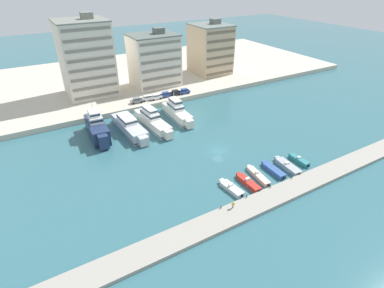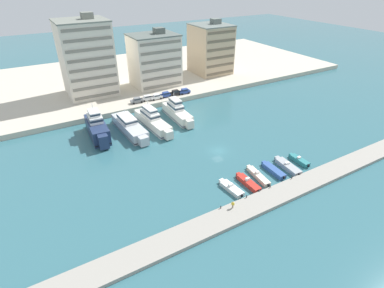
{
  "view_description": "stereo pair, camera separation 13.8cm",
  "coord_description": "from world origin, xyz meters",
  "px_view_note": "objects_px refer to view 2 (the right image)",
  "views": [
    {
      "loc": [
        -38.4,
        -52.8,
        39.93
      ],
      "look_at": [
        -6.24,
        2.66,
        2.5
      ],
      "focal_mm": 28.0,
      "sensor_mm": 36.0,
      "label": 1
    },
    {
      "loc": [
        -38.28,
        -52.87,
        39.93
      ],
      "look_at": [
        -6.24,
        2.66,
        2.5
      ],
      "focal_mm": 28.0,
      "sensor_mm": 36.0,
      "label": 2
    }
  ],
  "objects_px": {
    "car_blue_center_right": "(185,91)",
    "car_grey_far_left": "(137,100)",
    "yacht_ivory_mid_left": "(152,120)",
    "motorboat_grey_center": "(288,166)",
    "motorboat_teal_center_right": "(299,160)",
    "motorboat_cream_mid_left": "(258,176)",
    "motorboat_red_left": "(248,183)",
    "car_white_mid_left": "(156,97)",
    "yacht_silver_left": "(130,126)",
    "yacht_ivory_center_left": "(177,112)",
    "car_white_left": "(147,98)",
    "car_black_center": "(175,93)",
    "motorboat_white_far_left": "(231,188)",
    "car_blue_center_left": "(166,94)",
    "pedestrian_near_edge": "(233,204)",
    "motorboat_blue_center_left": "(273,170)",
    "yacht_navy_far_left": "(97,128)"
  },
  "relations": [
    {
      "from": "car_blue_center_right",
      "to": "car_grey_far_left",
      "type": "bearing_deg",
      "value": 178.88
    },
    {
      "from": "yacht_ivory_mid_left",
      "to": "car_grey_far_left",
      "type": "height_order",
      "value": "yacht_ivory_mid_left"
    },
    {
      "from": "motorboat_grey_center",
      "to": "motorboat_teal_center_right",
      "type": "distance_m",
      "value": 4.29
    },
    {
      "from": "car_blue_center_right",
      "to": "motorboat_cream_mid_left",
      "type": "bearing_deg",
      "value": -100.03
    },
    {
      "from": "motorboat_red_left",
      "to": "car_white_mid_left",
      "type": "bearing_deg",
      "value": 88.35
    },
    {
      "from": "yacht_silver_left",
      "to": "car_grey_far_left",
      "type": "distance_m",
      "value": 17.55
    },
    {
      "from": "yacht_ivory_center_left",
      "to": "car_white_left",
      "type": "bearing_deg",
      "value": 105.47
    },
    {
      "from": "car_black_center",
      "to": "car_blue_center_right",
      "type": "xyz_separation_m",
      "value": [
        3.59,
        -0.28,
        0.0
      ]
    },
    {
      "from": "yacht_silver_left",
      "to": "motorboat_white_far_left",
      "type": "relative_size",
      "value": 2.91
    },
    {
      "from": "yacht_ivory_mid_left",
      "to": "motorboat_teal_center_right",
      "type": "distance_m",
      "value": 41.7
    },
    {
      "from": "motorboat_white_far_left",
      "to": "car_white_mid_left",
      "type": "height_order",
      "value": "car_white_mid_left"
    },
    {
      "from": "car_black_center",
      "to": "yacht_ivory_center_left",
      "type": "bearing_deg",
      "value": -114.95
    },
    {
      "from": "motorboat_red_left",
      "to": "car_white_left",
      "type": "relative_size",
      "value": 1.77
    },
    {
      "from": "motorboat_white_far_left",
      "to": "car_white_mid_left",
      "type": "distance_m",
      "value": 50.91
    },
    {
      "from": "yacht_ivory_center_left",
      "to": "motorboat_teal_center_right",
      "type": "distance_m",
      "value": 39.02
    },
    {
      "from": "yacht_ivory_mid_left",
      "to": "car_blue_center_right",
      "type": "bearing_deg",
      "value": 38.7
    },
    {
      "from": "motorboat_white_far_left",
      "to": "motorboat_teal_center_right",
      "type": "bearing_deg",
      "value": 1.0
    },
    {
      "from": "car_blue_center_left",
      "to": "pedestrian_near_edge",
      "type": "xyz_separation_m",
      "value": [
        -12.85,
        -56.0,
        -0.98
      ]
    },
    {
      "from": "motorboat_blue_center_left",
      "to": "car_blue_center_left",
      "type": "xyz_separation_m",
      "value": [
        -2.85,
        50.43,
        2.11
      ]
    },
    {
      "from": "car_blue_center_right",
      "to": "pedestrian_near_edge",
      "type": "distance_m",
      "value": 59.2
    },
    {
      "from": "motorboat_white_far_left",
      "to": "car_white_left",
      "type": "relative_size",
      "value": 1.64
    },
    {
      "from": "motorboat_white_far_left",
      "to": "yacht_ivory_mid_left",
      "type": "bearing_deg",
      "value": 93.99
    },
    {
      "from": "motorboat_red_left",
      "to": "motorboat_cream_mid_left",
      "type": "relative_size",
      "value": 0.91
    },
    {
      "from": "yacht_silver_left",
      "to": "motorboat_red_left",
      "type": "distance_m",
      "value": 38.21
    },
    {
      "from": "motorboat_teal_center_right",
      "to": "motorboat_blue_center_left",
      "type": "bearing_deg",
      "value": 179.72
    },
    {
      "from": "yacht_ivory_mid_left",
      "to": "car_blue_center_right",
      "type": "xyz_separation_m",
      "value": [
        19.05,
        15.26,
        0.6
      ]
    },
    {
      "from": "motorboat_white_far_left",
      "to": "car_black_center",
      "type": "distance_m",
      "value": 52.45
    },
    {
      "from": "yacht_silver_left",
      "to": "motorboat_white_far_left",
      "type": "xyz_separation_m",
      "value": [
        9.38,
        -35.35,
        -1.26
      ]
    },
    {
      "from": "yacht_silver_left",
      "to": "motorboat_teal_center_right",
      "type": "bearing_deg",
      "value": -49.64
    },
    {
      "from": "car_blue_center_left",
      "to": "yacht_navy_far_left",
      "type": "bearing_deg",
      "value": -153.19
    },
    {
      "from": "yacht_ivory_mid_left",
      "to": "car_white_mid_left",
      "type": "distance_m",
      "value": 17.36
    },
    {
      "from": "yacht_ivory_center_left",
      "to": "car_black_center",
      "type": "bearing_deg",
      "value": 65.05
    },
    {
      "from": "yacht_navy_far_left",
      "to": "car_white_left",
      "type": "xyz_separation_m",
      "value": [
        20.41,
        14.06,
        -0.14
      ]
    },
    {
      "from": "car_white_mid_left",
      "to": "pedestrian_near_edge",
      "type": "height_order",
      "value": "car_white_mid_left"
    },
    {
      "from": "yacht_navy_far_left",
      "to": "motorboat_teal_center_right",
      "type": "distance_m",
      "value": 53.07
    },
    {
      "from": "motorboat_cream_mid_left",
      "to": "car_black_center",
      "type": "height_order",
      "value": "car_black_center"
    },
    {
      "from": "yacht_ivory_mid_left",
      "to": "car_grey_far_left",
      "type": "bearing_deg",
      "value": 85.29
    },
    {
      "from": "yacht_navy_far_left",
      "to": "car_black_center",
      "type": "bearing_deg",
      "value": 23.9
    },
    {
      "from": "car_grey_far_left",
      "to": "motorboat_red_left",
      "type": "bearing_deg",
      "value": -83.99
    },
    {
      "from": "pedestrian_near_edge",
      "to": "motorboat_red_left",
      "type": "bearing_deg",
      "value": 31.94
    },
    {
      "from": "motorboat_red_left",
      "to": "car_white_mid_left",
      "type": "relative_size",
      "value": 1.79
    },
    {
      "from": "yacht_silver_left",
      "to": "yacht_ivory_center_left",
      "type": "xyz_separation_m",
      "value": [
        15.88,
        1.44,
        0.36
      ]
    },
    {
      "from": "car_blue_center_right",
      "to": "car_white_left",
      "type": "bearing_deg",
      "value": 177.36
    },
    {
      "from": "yacht_silver_left",
      "to": "motorboat_cream_mid_left",
      "type": "xyz_separation_m",
      "value": [
        17.14,
        -34.76,
        -1.27
      ]
    },
    {
      "from": "car_black_center",
      "to": "motorboat_teal_center_right",
      "type": "bearing_deg",
      "value": -81.69
    },
    {
      "from": "yacht_ivory_mid_left",
      "to": "car_grey_far_left",
      "type": "relative_size",
      "value": 4.7
    },
    {
      "from": "yacht_silver_left",
      "to": "car_black_center",
      "type": "height_order",
      "value": "yacht_silver_left"
    },
    {
      "from": "motorboat_red_left",
      "to": "car_grey_far_left",
      "type": "relative_size",
      "value": 1.76
    },
    {
      "from": "motorboat_cream_mid_left",
      "to": "car_white_left",
      "type": "xyz_separation_m",
      "value": [
        -5.24,
        50.55,
        2.16
      ]
    },
    {
      "from": "motorboat_white_far_left",
      "to": "motorboat_cream_mid_left",
      "type": "distance_m",
      "value": 7.79
    }
  ]
}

